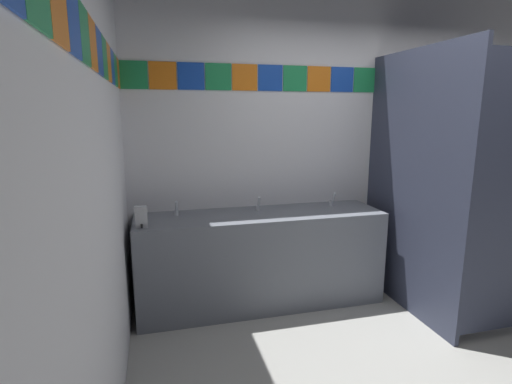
# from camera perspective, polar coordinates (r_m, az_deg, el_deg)

# --- Properties ---
(ground_plane) EXTENTS (9.19, 9.19, 0.00)m
(ground_plane) POSITION_cam_1_polar(r_m,az_deg,el_deg) (3.12, 27.14, -22.69)
(ground_plane) COLOR #9E9E99
(wall_back) EXTENTS (4.18, 0.09, 2.81)m
(wall_back) POSITION_cam_1_polar(r_m,az_deg,el_deg) (3.97, 13.23, 7.16)
(wall_back) COLOR silver
(wall_back) RESTS_ON ground_plane
(wall_side) EXTENTS (0.09, 3.20, 2.81)m
(wall_side) POSITION_cam_1_polar(r_m,az_deg,el_deg) (1.91, -23.09, 2.20)
(wall_side) COLOR silver
(wall_side) RESTS_ON ground_plane
(vanity_counter) EXTENTS (2.13, 0.57, 0.83)m
(vanity_counter) POSITION_cam_1_polar(r_m,az_deg,el_deg) (3.53, 0.69, -9.45)
(vanity_counter) COLOR slate
(vanity_counter) RESTS_ON ground_plane
(faucet_left) EXTENTS (0.04, 0.10, 0.14)m
(faucet_left) POSITION_cam_1_polar(r_m,az_deg,el_deg) (3.37, -11.46, -2.59)
(faucet_left) COLOR silver
(faucet_left) RESTS_ON vanity_counter
(faucet_center) EXTENTS (0.04, 0.10, 0.14)m
(faucet_center) POSITION_cam_1_polar(r_m,az_deg,el_deg) (3.48, 0.32, -1.93)
(faucet_center) COLOR silver
(faucet_center) RESTS_ON vanity_counter
(faucet_right) EXTENTS (0.04, 0.10, 0.14)m
(faucet_right) POSITION_cam_1_polar(r_m,az_deg,el_deg) (3.72, 10.98, -1.26)
(faucet_right) COLOR silver
(faucet_right) RESTS_ON vanity_counter
(soap_dispenser) EXTENTS (0.09, 0.09, 0.16)m
(soap_dispenser) POSITION_cam_1_polar(r_m,az_deg,el_deg) (3.11, -16.28, -3.49)
(soap_dispenser) COLOR #B7BABF
(soap_dispenser) RESTS_ON vanity_counter
(stall_divider) EXTENTS (0.92, 1.32, 2.19)m
(stall_divider) POSITION_cam_1_polar(r_m,az_deg,el_deg) (3.46, 26.35, 0.42)
(stall_divider) COLOR #33384C
(stall_divider) RESTS_ON ground_plane
(toilet) EXTENTS (0.39, 0.49, 0.74)m
(toilet) POSITION_cam_1_polar(r_m,az_deg,el_deg) (4.24, 23.95, -8.61)
(toilet) COLOR white
(toilet) RESTS_ON ground_plane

